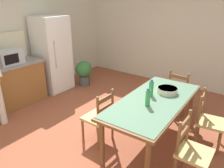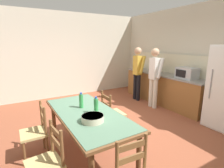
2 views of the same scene
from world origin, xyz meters
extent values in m
plane|color=brown|center=(0.00, 0.00, 0.00)|extent=(8.32, 8.32, 0.00)
cube|color=beige|center=(3.26, 0.00, 1.45)|extent=(0.12, 5.20, 2.90)
cube|color=white|center=(1.02, 2.20, 0.92)|extent=(0.72, 0.68, 1.84)
cube|color=white|center=(1.02, 1.85, 0.92)|extent=(0.69, 0.02, 1.76)
cylinder|color=#A5AAB2|center=(0.81, 1.83, 1.01)|extent=(0.02, 0.02, 0.64)
cube|color=#B2B7BC|center=(-0.08, 2.21, 1.09)|extent=(0.50, 0.38, 0.30)
cube|color=black|center=(-0.13, 2.01, 1.09)|extent=(0.30, 0.01, 0.19)
cylinder|color=brown|center=(-0.44, -1.24, 0.37)|extent=(0.07, 0.07, 0.74)
cylinder|color=brown|center=(1.33, -1.19, 0.37)|extent=(0.07, 0.07, 0.74)
cylinder|color=brown|center=(-0.46, -0.55, 0.37)|extent=(0.07, 0.07, 0.74)
cylinder|color=brown|center=(1.31, -0.51, 0.37)|extent=(0.07, 0.07, 0.74)
cube|color=brown|center=(0.44, -0.87, 0.76)|extent=(1.99, 0.93, 0.04)
cube|color=#567A60|center=(0.44, -0.87, 0.78)|extent=(1.91, 0.90, 0.01)
cylinder|color=green|center=(0.19, -0.88, 0.91)|extent=(0.07, 0.07, 0.24)
cylinder|color=#2D51B2|center=(0.19, -0.88, 1.04)|extent=(0.04, 0.04, 0.03)
cylinder|color=green|center=(0.53, -0.76, 0.91)|extent=(0.07, 0.07, 0.24)
cylinder|color=#2D51B2|center=(0.53, -0.76, 1.04)|extent=(0.04, 0.04, 0.03)
cylinder|color=beige|center=(0.78, -0.93, 0.83)|extent=(0.32, 0.32, 0.09)
cylinder|color=beige|center=(0.78, -0.93, 0.87)|extent=(0.31, 0.31, 0.02)
cylinder|color=brown|center=(0.74, -1.83, 0.21)|extent=(0.04, 0.04, 0.41)
cylinder|color=brown|center=(1.10, -1.78, 0.21)|extent=(0.04, 0.04, 0.41)
cylinder|color=brown|center=(0.70, -1.49, 0.21)|extent=(0.04, 0.04, 0.41)
cylinder|color=brown|center=(1.06, -1.44, 0.21)|extent=(0.04, 0.04, 0.41)
cube|color=tan|center=(0.90, -1.64, 0.43)|extent=(0.47, 0.45, 0.04)
cylinder|color=brown|center=(0.70, -1.49, 0.68)|extent=(0.04, 0.04, 0.46)
cylinder|color=brown|center=(1.06, -1.44, 0.68)|extent=(0.04, 0.04, 0.46)
cube|color=brown|center=(0.88, -1.47, 0.81)|extent=(0.36, 0.07, 0.07)
cube|color=brown|center=(0.88, -1.47, 0.66)|extent=(0.36, 0.07, 0.07)
cylinder|color=brown|center=(0.16, 0.06, 0.21)|extent=(0.04, 0.04, 0.41)
cylinder|color=brown|center=(-0.20, 0.06, 0.21)|extent=(0.04, 0.04, 0.41)
cylinder|color=brown|center=(0.15, -0.28, 0.21)|extent=(0.04, 0.04, 0.41)
cylinder|color=brown|center=(-0.21, -0.28, 0.21)|extent=(0.04, 0.04, 0.41)
cube|color=tan|center=(-0.03, -0.11, 0.43)|extent=(0.43, 0.41, 0.04)
cylinder|color=brown|center=(0.15, -0.28, 0.68)|extent=(0.04, 0.04, 0.46)
cylinder|color=brown|center=(-0.21, -0.28, 0.68)|extent=(0.04, 0.04, 0.46)
cube|color=brown|center=(-0.03, -0.28, 0.81)|extent=(0.36, 0.03, 0.07)
cube|color=brown|center=(-0.03, -0.28, 0.66)|extent=(0.36, 0.03, 0.07)
cylinder|color=brown|center=(0.19, -1.83, 0.21)|extent=(0.04, 0.04, 0.41)
cylinder|color=brown|center=(0.19, -1.49, 0.21)|extent=(0.04, 0.04, 0.41)
cube|color=tan|center=(0.01, -1.66, 0.43)|extent=(0.42, 0.40, 0.04)
cylinder|color=brown|center=(-0.17, -1.49, 0.68)|extent=(0.04, 0.04, 0.46)
cylinder|color=brown|center=(0.19, -1.49, 0.68)|extent=(0.04, 0.04, 0.46)
cube|color=brown|center=(0.01, -1.49, 0.81)|extent=(0.36, 0.03, 0.07)
cube|color=brown|center=(0.01, -1.49, 0.66)|extent=(0.36, 0.03, 0.07)
cylinder|color=brown|center=(1.91, -1.03, 0.21)|extent=(0.04, 0.04, 0.41)
cylinder|color=brown|center=(1.93, -0.67, 0.21)|extent=(0.04, 0.04, 0.41)
cylinder|color=brown|center=(1.57, -1.01, 0.21)|extent=(0.04, 0.04, 0.41)
cylinder|color=brown|center=(1.59, -0.65, 0.21)|extent=(0.04, 0.04, 0.41)
cube|color=tan|center=(1.75, -0.84, 0.43)|extent=(0.42, 0.44, 0.04)
cylinder|color=brown|center=(1.57, -1.01, 0.68)|extent=(0.04, 0.04, 0.46)
cylinder|color=brown|center=(1.59, -0.65, 0.68)|extent=(0.04, 0.04, 0.46)
cube|color=brown|center=(1.58, -0.83, 0.81)|extent=(0.04, 0.36, 0.07)
cube|color=brown|center=(1.58, -0.83, 0.66)|extent=(0.04, 0.36, 0.07)
cylinder|color=silver|center=(-0.68, 1.68, 0.43)|extent=(0.13, 0.13, 0.86)
cylinder|color=#4C4C51|center=(1.66, 1.76, 0.13)|extent=(0.28, 0.28, 0.26)
sphere|color=#337038|center=(1.66, 1.76, 0.45)|extent=(0.44, 0.44, 0.44)
camera|label=1|loc=(-2.38, -2.12, 2.25)|focal=35.00mm
camera|label=2|loc=(2.90, -1.84, 1.88)|focal=28.00mm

